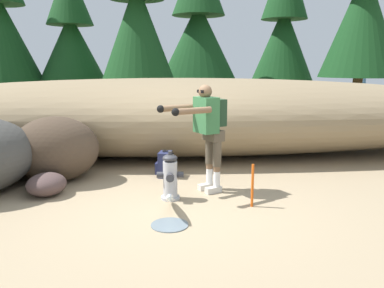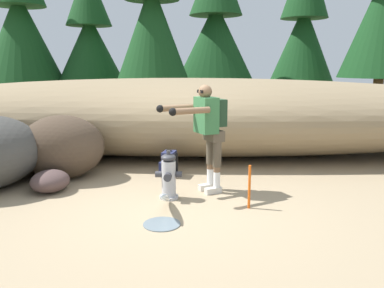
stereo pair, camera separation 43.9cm
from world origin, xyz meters
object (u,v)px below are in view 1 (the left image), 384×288
object	(u,v)px
boulder_small	(16,158)
boulder_outlier	(47,184)
utility_worker	(207,125)
survey_stake	(252,186)
fire_hydrant	(170,177)
boulder_mid	(56,149)
spare_backpack	(165,165)

from	to	relation	value
boulder_small	boulder_outlier	xyz separation A→B (m)	(0.88, -1.14, -0.14)
utility_worker	survey_stake	world-z (taller)	utility_worker
utility_worker	survey_stake	size ratio (longest dim) A/B	2.72
boulder_outlier	survey_stake	xyz separation A→B (m)	(2.96, -0.62, 0.13)
fire_hydrant	boulder_outlier	distance (m)	1.87
boulder_outlier	utility_worker	bearing A→B (deg)	1.37
fire_hydrant	boulder_mid	bearing A→B (deg)	152.13
boulder_mid	survey_stake	size ratio (longest dim) A/B	2.33
utility_worker	boulder_outlier	xyz separation A→B (m)	(-2.40, -0.06, -0.87)
fire_hydrant	boulder_small	size ratio (longest dim) A/B	0.72
spare_backpack	boulder_mid	world-z (taller)	boulder_mid
utility_worker	boulder_mid	distance (m)	2.60
fire_hydrant	boulder_mid	size ratio (longest dim) A/B	0.51
spare_backpack	boulder_small	xyz separation A→B (m)	(-2.62, 0.22, 0.09)
fire_hydrant	spare_backpack	size ratio (longest dim) A/B	1.51
boulder_outlier	survey_stake	world-z (taller)	survey_stake
boulder_mid	spare_backpack	bearing A→B (deg)	5.46
spare_backpack	boulder_mid	xyz separation A→B (m)	(-1.79, -0.17, 0.33)
utility_worker	fire_hydrant	bearing A→B (deg)	0.41
spare_backpack	survey_stake	world-z (taller)	survey_stake
fire_hydrant	boulder_small	world-z (taller)	fire_hydrant
utility_worker	boulder_small	distance (m)	3.53
spare_backpack	boulder_small	bearing A→B (deg)	6.29
boulder_outlier	spare_backpack	bearing A→B (deg)	27.89
fire_hydrant	utility_worker	world-z (taller)	utility_worker
boulder_outlier	boulder_small	bearing A→B (deg)	127.86
utility_worker	spare_backpack	distance (m)	1.36
fire_hydrant	utility_worker	size ratio (longest dim) A/B	0.44
utility_worker	boulder_outlier	distance (m)	2.55
utility_worker	boulder_mid	bearing A→B (deg)	-44.77
survey_stake	boulder_mid	bearing A→B (deg)	155.67
fire_hydrant	boulder_outlier	world-z (taller)	fire_hydrant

